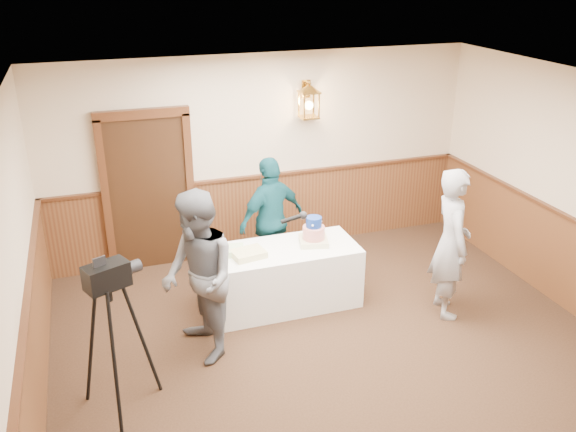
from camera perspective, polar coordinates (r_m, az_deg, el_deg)
The scene contains 10 objects.
ground at distance 6.23m, azimuth 7.46°, elevation -16.30°, with size 7.00×7.00×0.00m, color #321F13.
room_shell at distance 5.75m, azimuth 5.79°, elevation -1.88°, with size 6.02×7.02×2.81m.
display_table at distance 7.41m, azimuth -0.50°, elevation -5.67°, with size 1.80×0.80×0.75m, color white.
tiered_cake at distance 7.31m, azimuth 2.41°, elevation -1.62°, with size 0.40×0.40×0.34m.
sheet_cake_yellow at distance 7.04m, azimuth -3.73°, elevation -3.54°, with size 0.37×0.28×0.08m, color #E7DF8A.
sheet_cake_green at distance 7.13m, azimuth -5.45°, elevation -3.24°, with size 0.32×0.26×0.07m, color #B2DB9B.
interviewer at distance 6.30m, azimuth -8.36°, elevation -5.73°, with size 1.58×0.98×1.85m.
baker at distance 7.26m, azimuth 15.00°, elevation -2.47°, with size 0.66×0.43×1.80m, color #96969B.
assistant_p at distance 7.81m, azimuth -1.55°, elevation -0.34°, with size 0.98×0.41×1.67m, color #124A54.
tv_camera_rig at distance 5.84m, azimuth -15.79°, elevation -11.74°, with size 0.59×0.56×1.53m.
Camera 1 is at (-2.27, -4.27, 3.93)m, focal length 38.00 mm.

